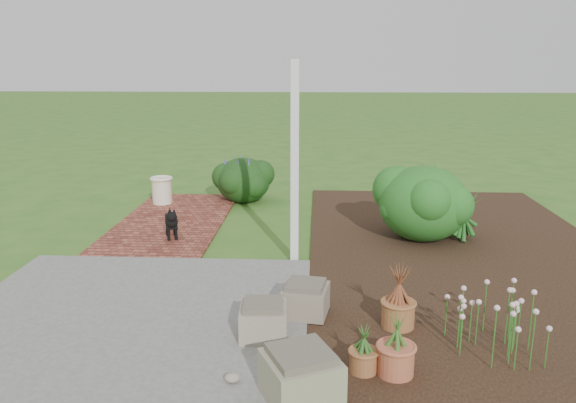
# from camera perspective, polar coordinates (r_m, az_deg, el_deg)

# --- Properties ---
(ground) EXTENTS (80.00, 80.00, 0.00)m
(ground) POSITION_cam_1_polar(r_m,az_deg,el_deg) (7.14, -1.79, -6.22)
(ground) COLOR #32601E
(ground) RESTS_ON ground
(concrete_patio) EXTENTS (3.50, 3.50, 0.04)m
(concrete_patio) POSITION_cam_1_polar(r_m,az_deg,el_deg) (5.80, -15.99, -11.57)
(concrete_patio) COLOR #5E5E5C
(concrete_patio) RESTS_ON ground
(brick_path) EXTENTS (1.60, 3.50, 0.04)m
(brick_path) POSITION_cam_1_polar(r_m,az_deg,el_deg) (9.07, -11.61, -1.93)
(brick_path) COLOR maroon
(brick_path) RESTS_ON ground
(garden_bed) EXTENTS (4.00, 7.00, 0.03)m
(garden_bed) POSITION_cam_1_polar(r_m,az_deg,el_deg) (7.82, 17.18, -4.92)
(garden_bed) COLOR black
(garden_bed) RESTS_ON ground
(veranda_post) EXTENTS (0.10, 0.10, 2.50)m
(veranda_post) POSITION_cam_1_polar(r_m,az_deg,el_deg) (6.89, 0.70, 3.82)
(veranda_post) COLOR white
(veranda_post) RESTS_ON ground
(stone_trough_near) EXTENTS (0.67, 0.67, 0.34)m
(stone_trough_near) POSITION_cam_1_polar(r_m,az_deg,el_deg) (4.33, 1.32, -17.51)
(stone_trough_near) COLOR gray
(stone_trough_near) RESTS_ON concrete_patio
(stone_trough_mid) EXTENTS (0.44, 0.44, 0.28)m
(stone_trough_mid) POSITION_cam_1_polar(r_m,az_deg,el_deg) (5.22, -2.51, -12.06)
(stone_trough_mid) COLOR #736958
(stone_trough_mid) RESTS_ON concrete_patio
(stone_trough_far) EXTENTS (0.49, 0.49, 0.28)m
(stone_trough_far) POSITION_cam_1_polar(r_m,az_deg,el_deg) (5.63, 1.80, -9.99)
(stone_trough_far) COLOR #746A57
(stone_trough_far) RESTS_ON concrete_patio
(black_dog) EXTENTS (0.26, 0.49, 0.43)m
(black_dog) POSITION_cam_1_polar(r_m,az_deg,el_deg) (8.04, -11.77, -1.95)
(black_dog) COLOR black
(black_dog) RESTS_ON brick_path
(cream_ceramic_urn) EXTENTS (0.38, 0.38, 0.45)m
(cream_ceramic_urn) POSITION_cam_1_polar(r_m,az_deg,el_deg) (10.09, -12.69, 1.09)
(cream_ceramic_urn) COLOR #EFE0C5
(cream_ceramic_urn) RESTS_ON brick_path
(evergreen_shrub) EXTENTS (1.45, 1.45, 1.06)m
(evergreen_shrub) POSITION_cam_1_polar(r_m,az_deg,el_deg) (8.10, 13.62, -0.00)
(evergreen_shrub) COLOR #124313
(evergreen_shrub) RESTS_ON garden_bed
(agapanthus_clump_back) EXTENTS (1.17, 1.17, 0.84)m
(agapanthus_clump_back) POSITION_cam_1_polar(r_m,az_deg,el_deg) (8.24, 16.64, -0.73)
(agapanthus_clump_back) COLOR #103615
(agapanthus_clump_back) RESTS_ON garden_bed
(agapanthus_clump_front) EXTENTS (1.16, 1.16, 0.88)m
(agapanthus_clump_front) POSITION_cam_1_polar(r_m,az_deg,el_deg) (10.18, 14.51, 2.25)
(agapanthus_clump_front) COLOR #10400E
(agapanthus_clump_front) RESTS_ON garden_bed
(pink_flower_patch) EXTENTS (0.90, 0.90, 0.57)m
(pink_flower_patch) POSITION_cam_1_polar(r_m,az_deg,el_deg) (5.29, 20.01, -10.94)
(pink_flower_patch) COLOR #113D0F
(pink_flower_patch) RESTS_ON garden_bed
(terracotta_pot_bronze) EXTENTS (0.41, 0.41, 0.25)m
(terracotta_pot_bronze) POSITION_cam_1_polar(r_m,az_deg,el_deg) (5.50, 11.11, -11.14)
(terracotta_pot_bronze) COLOR #915A31
(terracotta_pot_bronze) RESTS_ON garden_bed
(terracotta_pot_small_left) EXTENTS (0.26, 0.26, 0.19)m
(terracotta_pot_small_left) POSITION_cam_1_polar(r_m,az_deg,el_deg) (4.75, 7.66, -15.74)
(terracotta_pot_small_left) COLOR brown
(terracotta_pot_small_left) RESTS_ON garden_bed
(terracotta_pot_small_right) EXTENTS (0.33, 0.33, 0.25)m
(terracotta_pot_small_right) POSITION_cam_1_polar(r_m,az_deg,el_deg) (4.75, 10.88, -15.50)
(terracotta_pot_small_right) COLOR #AE573B
(terracotta_pot_small_right) RESTS_ON garden_bed
(purple_flowering_bush) EXTENTS (0.99, 0.99, 0.82)m
(purple_flowering_bush) POSITION_cam_1_polar(r_m,az_deg,el_deg) (10.14, -4.56, 2.28)
(purple_flowering_bush) COLOR black
(purple_flowering_bush) RESTS_ON ground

